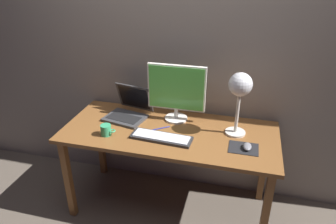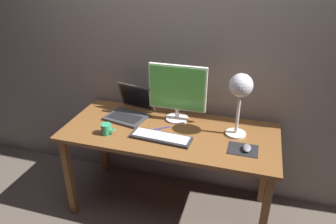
# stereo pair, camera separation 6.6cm
# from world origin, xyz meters

# --- Properties ---
(ground_plane) EXTENTS (4.80, 4.80, 0.00)m
(ground_plane) POSITION_xyz_m (0.00, 0.00, 0.00)
(ground_plane) COLOR brown
(ground_plane) RESTS_ON ground
(back_wall) EXTENTS (4.80, 0.06, 2.60)m
(back_wall) POSITION_xyz_m (0.00, 0.40, 1.30)
(back_wall) COLOR gray
(back_wall) RESTS_ON ground
(desk) EXTENTS (1.60, 0.70, 0.74)m
(desk) POSITION_xyz_m (0.00, 0.00, 0.66)
(desk) COLOR brown
(desk) RESTS_ON ground
(monitor) EXTENTS (0.45, 0.18, 0.45)m
(monitor) POSITION_xyz_m (0.01, 0.19, 0.99)
(monitor) COLOR silver
(monitor) RESTS_ON desk
(keyboard_main) EXTENTS (0.45, 0.17, 0.03)m
(keyboard_main) POSITION_xyz_m (-0.03, -0.13, 0.75)
(keyboard_main) COLOR #28282B
(keyboard_main) RESTS_ON desk
(laptop) EXTENTS (0.37, 0.37, 0.25)m
(laptop) POSITION_xyz_m (-0.37, 0.16, 0.81)
(laptop) COLOR #38383A
(laptop) RESTS_ON desk
(desk_lamp) EXTENTS (0.17, 0.17, 0.47)m
(desk_lamp) POSITION_xyz_m (0.48, 0.08, 1.09)
(desk_lamp) COLOR beige
(desk_lamp) RESTS_ON desk
(mousepad) EXTENTS (0.20, 0.16, 0.00)m
(mousepad) POSITION_xyz_m (0.55, -0.11, 0.74)
(mousepad) COLOR black
(mousepad) RESTS_ON desk
(mouse) EXTENTS (0.06, 0.10, 0.03)m
(mouse) POSITION_xyz_m (0.57, -0.11, 0.76)
(mouse) COLOR slate
(mouse) RESTS_ON mousepad
(coffee_mug) EXTENTS (0.11, 0.08, 0.08)m
(coffee_mug) POSITION_xyz_m (-0.43, -0.18, 0.78)
(coffee_mug) COLOR #339966
(coffee_mug) RESTS_ON desk
(pen) EXTENTS (0.12, 0.09, 0.01)m
(pen) POSITION_xyz_m (-0.07, 0.01, 0.74)
(pen) COLOR #2633A5
(pen) RESTS_ON desk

